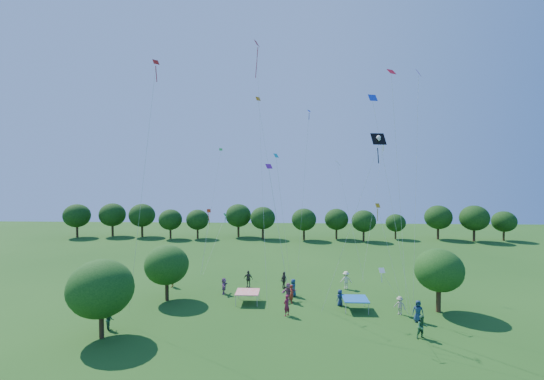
{
  "coord_description": "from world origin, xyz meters",
  "views": [
    {
      "loc": [
        1.38,
        -15.36,
        12.03
      ],
      "look_at": [
        0.0,
        14.0,
        11.0
      ],
      "focal_mm": 24.0,
      "sensor_mm": 36.0,
      "label": 1
    }
  ],
  "objects_px": {
    "pirate_kite": "(377,143)",
    "red_high_kite": "(258,89)",
    "near_tree_west": "(101,289)",
    "near_tree_north": "(167,265)",
    "near_tree_east": "(439,270)",
    "tent_blue": "(355,299)",
    "tent_red_stripe": "(248,292)"
  },
  "relations": [
    {
      "from": "pirate_kite",
      "to": "red_high_kite",
      "type": "distance_m",
      "value": 13.56
    },
    {
      "from": "near_tree_west",
      "to": "pirate_kite",
      "type": "bearing_deg",
      "value": 5.76
    },
    {
      "from": "near_tree_north",
      "to": "pirate_kite",
      "type": "xyz_separation_m",
      "value": [
        18.63,
        -6.33,
        11.12
      ]
    },
    {
      "from": "near_tree_north",
      "to": "red_high_kite",
      "type": "height_order",
      "value": "red_high_kite"
    },
    {
      "from": "near_tree_west",
      "to": "near_tree_east",
      "type": "distance_m",
      "value": 28.14
    },
    {
      "from": "near_tree_east",
      "to": "red_high_kite",
      "type": "height_order",
      "value": "red_high_kite"
    },
    {
      "from": "near_tree_east",
      "to": "tent_blue",
      "type": "height_order",
      "value": "near_tree_east"
    },
    {
      "from": "near_tree_east",
      "to": "red_high_kite",
      "type": "relative_size",
      "value": 0.23
    },
    {
      "from": "near_tree_east",
      "to": "tent_red_stripe",
      "type": "distance_m",
      "value": 17.58
    },
    {
      "from": "near_tree_east",
      "to": "tent_red_stripe",
      "type": "xyz_separation_m",
      "value": [
        -17.3,
        1.56,
        -2.71
      ]
    },
    {
      "from": "red_high_kite",
      "to": "near_tree_west",
      "type": "bearing_deg",
      "value": -139.48
    },
    {
      "from": "near_tree_west",
      "to": "tent_blue",
      "type": "xyz_separation_m",
      "value": [
        20.0,
        6.62,
        -2.7
      ]
    },
    {
      "from": "near_tree_east",
      "to": "pirate_kite",
      "type": "height_order",
      "value": "pirate_kite"
    },
    {
      "from": "tent_red_stripe",
      "to": "pirate_kite",
      "type": "bearing_deg",
      "value": -29.46
    },
    {
      "from": "near_tree_west",
      "to": "tent_red_stripe",
      "type": "relative_size",
      "value": 2.68
    },
    {
      "from": "near_tree_east",
      "to": "near_tree_north",
      "type": "bearing_deg",
      "value": 175.79
    },
    {
      "from": "near_tree_north",
      "to": "red_high_kite",
      "type": "relative_size",
      "value": 0.22
    },
    {
      "from": "near_tree_east",
      "to": "red_high_kite",
      "type": "bearing_deg",
      "value": 170.14
    },
    {
      "from": "near_tree_west",
      "to": "tent_red_stripe",
      "type": "distance_m",
      "value": 13.2
    },
    {
      "from": "tent_red_stripe",
      "to": "tent_blue",
      "type": "xyz_separation_m",
      "value": [
        9.95,
        -1.5,
        0.0
      ]
    },
    {
      "from": "near_tree_east",
      "to": "tent_blue",
      "type": "bearing_deg",
      "value": 179.57
    },
    {
      "from": "tent_red_stripe",
      "to": "pirate_kite",
      "type": "distance_m",
      "value": 18.3
    },
    {
      "from": "near_tree_north",
      "to": "near_tree_west",
      "type": "bearing_deg",
      "value": -104.02
    },
    {
      "from": "pirate_kite",
      "to": "near_tree_north",
      "type": "bearing_deg",
      "value": 161.24
    },
    {
      "from": "tent_red_stripe",
      "to": "near_tree_east",
      "type": "bearing_deg",
      "value": -5.15
    },
    {
      "from": "near_tree_west",
      "to": "near_tree_east",
      "type": "xyz_separation_m",
      "value": [
        27.36,
        6.56,
        0.01
      ]
    },
    {
      "from": "tent_red_stripe",
      "to": "red_high_kite",
      "type": "xyz_separation_m",
      "value": [
        0.95,
        1.28,
        19.56
      ]
    },
    {
      "from": "near_tree_north",
      "to": "tent_blue",
      "type": "height_order",
      "value": "near_tree_north"
    },
    {
      "from": "near_tree_west",
      "to": "red_high_kite",
      "type": "distance_m",
      "value": 22.23
    },
    {
      "from": "near_tree_east",
      "to": "near_tree_west",
      "type": "bearing_deg",
      "value": -166.51
    },
    {
      "from": "tent_blue",
      "to": "pirate_kite",
      "type": "bearing_deg",
      "value": -80.83
    },
    {
      "from": "red_high_kite",
      "to": "near_tree_north",
      "type": "bearing_deg",
      "value": -173.68
    }
  ]
}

